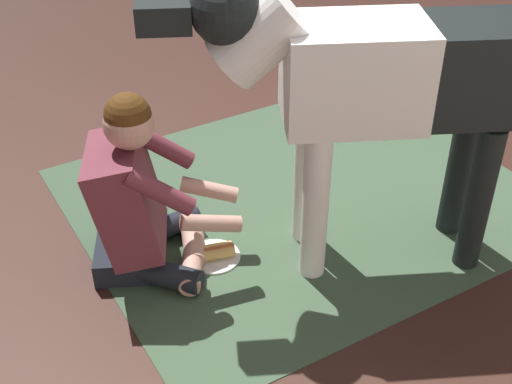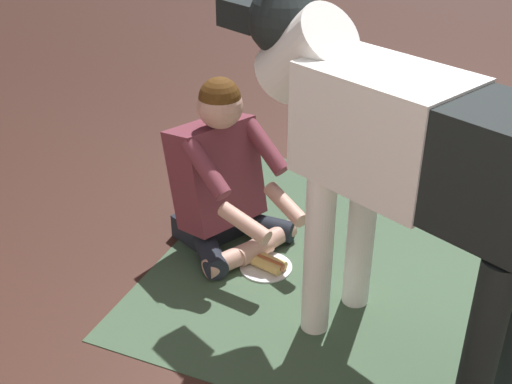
{
  "view_description": "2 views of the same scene",
  "coord_description": "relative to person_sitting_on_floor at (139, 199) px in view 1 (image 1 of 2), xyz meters",
  "views": [
    {
      "loc": [
        1.73,
        2.53,
        2.12
      ],
      "look_at": [
        0.59,
        0.57,
        0.52
      ],
      "focal_mm": 48.98,
      "sensor_mm": 36.0,
      "label": 1
    },
    {
      "loc": [
        -0.27,
        2.6,
        1.8
      ],
      "look_at": [
        0.64,
        0.46,
        0.5
      ],
      "focal_mm": 45.05,
      "sensor_mm": 36.0,
      "label": 2
    }
  ],
  "objects": [
    {
      "name": "ground_plane",
      "position": [
        -0.93,
        -0.17,
        -0.35
      ],
      "size": [
        16.07,
        16.07,
        0.0
      ],
      "primitive_type": "plane",
      "color": "#3C221A"
    },
    {
      "name": "hot_dog_on_plate",
      "position": [
        -0.28,
        0.13,
        -0.33
      ],
      "size": [
        0.25,
        0.25,
        0.06
      ],
      "color": "white",
      "rests_on": "ground"
    },
    {
      "name": "area_rug",
      "position": [
        -0.91,
        -0.05,
        -0.35
      ],
      "size": [
        2.24,
        1.89,
        0.01
      ],
      "primitive_type": "cube",
      "color": "#3E563D",
      "rests_on": "ground"
    },
    {
      "name": "person_sitting_on_floor",
      "position": [
        0.0,
        0.0,
        0.0
      ],
      "size": [
        0.73,
        0.62,
        0.86
      ],
      "color": "black",
      "rests_on": "ground"
    },
    {
      "name": "large_dog",
      "position": [
        -0.87,
        0.42,
        0.52
      ],
      "size": [
        1.58,
        0.86,
        1.35
      ],
      "color": "white",
      "rests_on": "ground"
    }
  ]
}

